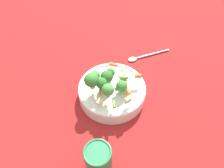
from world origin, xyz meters
TOP-DOWN VIEW (x-y plane):
  - ground_plane at (0.00, 0.00)m, footprint 3.00×3.00m
  - bowl at (0.00, 0.00)m, footprint 0.23×0.23m
  - pasta_salad at (0.02, -0.01)m, footprint 0.19×0.17m
  - cup at (0.25, 0.02)m, footprint 0.07×0.07m
  - spoon at (-0.22, 0.07)m, footprint 0.12×0.16m

SIDE VIEW (x-z plane):
  - ground_plane at x=0.00m, z-range 0.00..0.00m
  - spoon at x=-0.22m, z-range 0.00..0.01m
  - bowl at x=0.00m, z-range 0.00..0.05m
  - cup at x=0.25m, z-range 0.00..0.11m
  - pasta_salad at x=0.02m, z-range 0.05..0.14m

